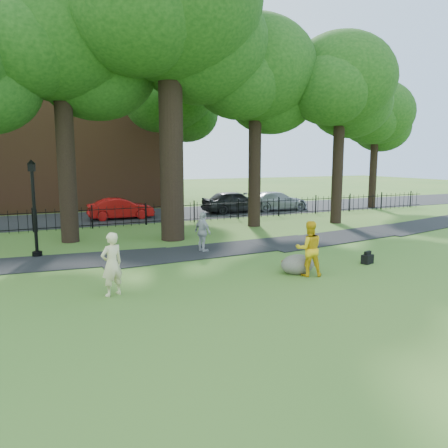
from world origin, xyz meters
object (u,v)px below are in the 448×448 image
woman (112,264)px  man (309,249)px  boulder (297,263)px  red_sedan (121,209)px  big_tree (171,15)px  lamppost (34,210)px

woman → man: man is taller
woman → man: bearing=152.8°
man → boulder: bearing=-54.1°
boulder → red_sedan: bearing=100.1°
big_tree → man: (1.94, -8.11, -9.23)m
lamppost → woman: bearing=-58.5°
man → lamppost: lamppost is taller
man → boulder: man is taller
big_tree → woman: size_ratio=7.88×
man → lamppost: bearing=-20.2°
woman → boulder: woman is taller
woman → big_tree: bearing=-141.8°
big_tree → lamppost: size_ratio=3.77×
woman → lamppost: (-1.79, 6.20, 0.96)m
boulder → big_tree: bearing=103.3°
man → woman: bearing=14.3°
man → lamppost: size_ratio=0.48×
boulder → red_sedan: red_sedan is taller
woman → red_sedan: 15.79m
man → red_sedan: man is taller
boulder → lamppost: (-7.96, 6.36, 1.52)m
big_tree → woman: bearing=-120.2°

